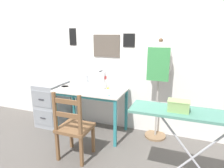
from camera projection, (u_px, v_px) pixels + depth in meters
The scene contains 13 objects.
ground_plane at pixel (83, 141), 2.98m from camera, with size 14.00×14.00×0.00m, color #5B5651.
wall_back at pixel (100, 51), 3.28m from camera, with size 10.00×0.07×2.55m.
sewing_table at pixel (91, 95), 3.09m from camera, with size 1.06×0.61×0.73m.
sewing_machine at pixel (96, 80), 3.10m from camera, with size 0.35×0.15×0.30m.
fabric_bowl at pixel (65, 87), 3.08m from camera, with size 0.14×0.14×0.04m.
scissors at pixel (111, 95), 2.77m from camera, with size 0.12×0.10×0.01m.
thread_spool_near_machine at pixel (108, 88), 3.07m from camera, with size 0.04×0.04×0.03m.
thread_spool_mid_table at pixel (110, 89), 3.02m from camera, with size 0.03×0.03×0.03m.
wooden_chair at pixel (74, 128), 2.50m from camera, with size 0.40×0.38×0.90m.
filing_cabinet at pixel (53, 103), 3.50m from camera, with size 0.41×0.55×0.74m.
dress_form at pixel (159, 66), 2.84m from camera, with size 0.36×0.32×1.50m.
ironing_board at pixel (197, 118), 1.77m from camera, with size 1.18×0.32×0.90m.
storage_box at pixel (179, 106), 1.78m from camera, with size 0.19×0.12×0.10m.
Camera 1 is at (1.34, -2.35, 1.58)m, focal length 32.00 mm.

